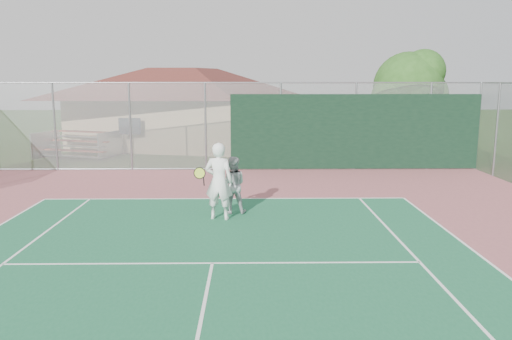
{
  "coord_description": "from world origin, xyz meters",
  "views": [
    {
      "loc": [
        0.72,
        -2.96,
        3.56
      ],
      "look_at": [
        0.91,
        9.38,
        1.35
      ],
      "focal_mm": 35.0,
      "sensor_mm": 36.0,
      "label": 1
    }
  ],
  "objects_px": {
    "player_white_front": "(219,182)",
    "clubhouse": "(185,99)",
    "bleachers": "(78,144)",
    "tree": "(410,89)",
    "player_grey_back": "(232,186)"
  },
  "relations": [
    {
      "from": "player_white_front",
      "to": "clubhouse",
      "type": "bearing_deg",
      "value": -68.61
    },
    {
      "from": "bleachers",
      "to": "player_white_front",
      "type": "height_order",
      "value": "player_white_front"
    },
    {
      "from": "bleachers",
      "to": "tree",
      "type": "distance_m",
      "value": 15.39
    },
    {
      "from": "player_white_front",
      "to": "player_grey_back",
      "type": "relative_size",
      "value": 1.29
    },
    {
      "from": "clubhouse",
      "to": "player_grey_back",
      "type": "distance_m",
      "value": 14.89
    },
    {
      "from": "clubhouse",
      "to": "player_white_front",
      "type": "distance_m",
      "value": 15.38
    },
    {
      "from": "tree",
      "to": "player_white_front",
      "type": "xyz_separation_m",
      "value": [
        -7.73,
        -9.03,
        -2.21
      ]
    },
    {
      "from": "clubhouse",
      "to": "bleachers",
      "type": "relative_size",
      "value": 3.51
    },
    {
      "from": "clubhouse",
      "to": "bleachers",
      "type": "xyz_separation_m",
      "value": [
        -4.57,
        -4.09,
        -1.92
      ]
    },
    {
      "from": "clubhouse",
      "to": "tree",
      "type": "relative_size",
      "value": 2.69
    },
    {
      "from": "clubhouse",
      "to": "player_grey_back",
      "type": "relative_size",
      "value": 8.49
    },
    {
      "from": "tree",
      "to": "clubhouse",
      "type": "bearing_deg",
      "value": 150.08
    },
    {
      "from": "clubhouse",
      "to": "tree",
      "type": "distance_m",
      "value": 12.1
    },
    {
      "from": "tree",
      "to": "bleachers",
      "type": "bearing_deg",
      "value": 172.68
    },
    {
      "from": "tree",
      "to": "player_grey_back",
      "type": "bearing_deg",
      "value": -131.26
    }
  ]
}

